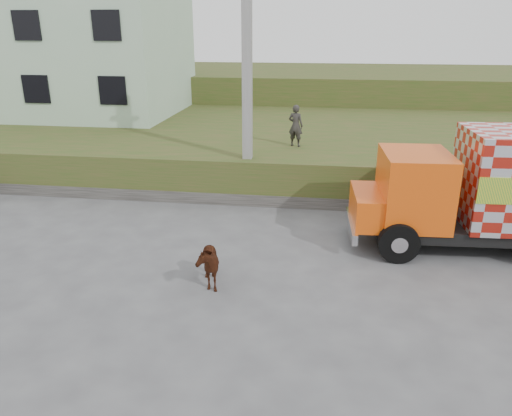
% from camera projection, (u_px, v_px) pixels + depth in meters
% --- Properties ---
extents(ground, '(120.00, 120.00, 0.00)m').
position_uv_depth(ground, '(258.00, 260.00, 12.91)').
color(ground, '#474749').
rests_on(ground, ground).
extents(embankment, '(40.00, 12.00, 1.50)m').
position_uv_depth(embankment, '(289.00, 145.00, 21.94)').
color(embankment, '#2F4A18').
rests_on(embankment, ground).
extents(embankment_far, '(40.00, 12.00, 3.00)m').
position_uv_depth(embankment_far, '(304.00, 93.00, 32.83)').
color(embankment_far, '#2F4A18').
rests_on(embankment_far, ground).
extents(retaining_strip, '(16.00, 0.50, 0.40)m').
position_uv_depth(retaining_strip, '(217.00, 197.00, 17.01)').
color(retaining_strip, '#595651').
rests_on(retaining_strip, ground).
extents(building, '(10.00, 8.00, 6.00)m').
position_uv_depth(building, '(76.00, 51.00, 24.90)').
color(building, '#A4BFA3').
rests_on(building, embankment).
extents(utility_pole, '(1.20, 0.30, 8.00)m').
position_uv_depth(utility_pole, '(247.00, 80.00, 15.91)').
color(utility_pole, gray).
rests_on(utility_pole, ground).
extents(cargo_truck, '(7.34, 2.84, 3.22)m').
position_uv_depth(cargo_truck, '(509.00, 190.00, 13.03)').
color(cargo_truck, black).
rests_on(cargo_truck, ground).
extents(cow, '(1.02, 1.44, 1.11)m').
position_uv_depth(cow, '(206.00, 262.00, 11.54)').
color(cow, '#381E0E').
rests_on(cow, ground).
extents(pedestrian, '(0.64, 0.53, 1.52)m').
position_uv_depth(pedestrian, '(296.00, 126.00, 18.21)').
color(pedestrian, '#2C2B27').
rests_on(pedestrian, embankment).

